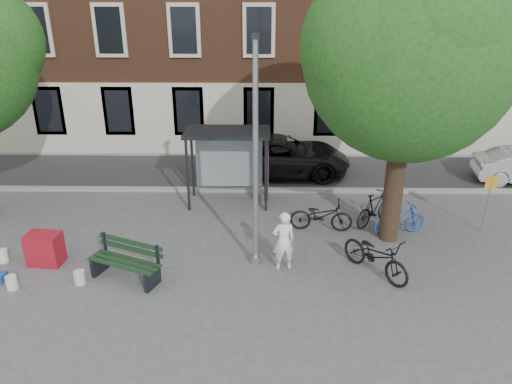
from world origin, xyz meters
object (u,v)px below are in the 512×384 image
Objects in this scene: lamppost at (255,169)px; notice_sign at (490,192)px; bike_d at (375,208)px; car_dark at (280,156)px; bike_c at (376,255)px; red_stand at (45,249)px; painter at (284,241)px; bike_b at (400,219)px; bench at (126,263)px; bus_shelter at (239,150)px; bike_a at (321,216)px.

notice_sign is (7.00, 1.93, -1.42)m from lamppost.
car_dark reaches higher than bike_d.
bike_c reaches higher than red_stand.
bike_d is (3.00, 2.69, -0.30)m from painter.
car_dark reaches higher than bike_b.
bench is 6.53m from bike_c.
bike_b is at bearing 179.62° from bike_d.
painter is at bearing 89.32° from bike_d.
notice_sign reaches higher than bike_b.
bike_d is at bearing -20.89° from bus_shelter.
red_stand is at bearing -173.34° from bench.
bike_c is at bearing -149.40° from bike_a.
bench is 1.13× the size of bike_d.
bus_shelter is at bearing -86.48° from painter.
bike_a is (5.35, 2.79, 0.04)m from bench.
bike_d is at bearing -170.05° from notice_sign.
bike_b is at bearing -90.24° from bike_a.
bus_shelter is 1.69× the size of painter.
bike_b is 2.77m from notice_sign.
bike_d is 3.39m from notice_sign.
bike_d reaches higher than red_stand.
car_dark is 7.86m from notice_sign.
bike_c is 3.00m from bike_d.
car_dark is (-2.87, 4.38, 0.22)m from bike_d.
bench reaches higher than red_stand.
bike_c reaches higher than bike_d.
painter is 4.04m from bike_d.
bike_b is (4.37, 1.75, -2.28)m from lamppost.
lamppost is at bearing -31.81° from painter.
bike_d is (-0.62, 0.69, 0.04)m from bike_b.
bike_a is (1.25, 2.23, -0.34)m from painter.
red_stand is at bearing 62.28° from bike_d.
bus_shelter is at bearing 26.56° from bike_d.
bike_c is at bearing 136.10° from bike_b.
bus_shelter is 3.30m from car_dark.
notice_sign is (2.63, 0.18, 0.85)m from bike_b.
lamppost reaches higher than painter.
bike_c is (3.78, -4.61, -1.35)m from bus_shelter.
painter is at bearing 177.53° from car_dark.
notice_sign is (10.35, 2.73, 0.90)m from bench.
notice_sign is (6.25, 2.17, 0.52)m from painter.
painter is at bearing 156.01° from bike_a.
red_stand is (-5.17, -4.18, -1.47)m from bus_shelter.
bike_c is 8.96m from red_stand.
lamppost is 3.37× the size of bike_d.
bike_d is at bearing -148.18° from car_dark.
bike_d is at bearing 33.10° from lamppost.
bike_a is at bearing 62.17° from bike_d.
bike_b is at bearing -164.95° from painter.
red_stand is at bearing -141.02° from bus_shelter.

